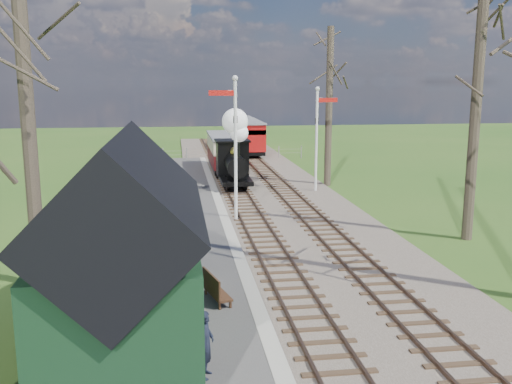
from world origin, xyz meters
TOP-DOWN VIEW (x-y plane):
  - distant_hills at (1.40, 64.38)m, footprint 114.40×48.00m
  - ballast_bed at (1.30, 22.00)m, footprint 8.00×60.00m
  - track_near at (0.00, 22.00)m, footprint 1.60×60.00m
  - track_far at (2.60, 22.00)m, footprint 1.60×60.00m
  - platform at (-3.50, 14.00)m, footprint 5.00×44.00m
  - coping_strip at (-1.20, 14.00)m, footprint 0.40×44.00m
  - station_shed at (-4.30, 4.00)m, footprint 3.25×6.30m
  - semaphore_near at (-0.77, 16.00)m, footprint 1.22×0.24m
  - semaphore_far at (4.37, 22.00)m, footprint 1.22×0.24m
  - bare_trees at (1.33, 10.10)m, footprint 15.51×22.39m
  - fence_line at (0.30, 36.00)m, footprint 12.60×0.08m
  - locomotive at (-0.01, 23.37)m, footprint 1.76×4.11m
  - coach at (0.00, 29.43)m, footprint 2.05×7.04m
  - red_carriage_a at (2.60, 37.58)m, footprint 2.17×5.38m
  - red_carriage_b at (2.60, 43.08)m, footprint 2.17×5.38m
  - sign_board at (-2.62, 8.06)m, footprint 0.12×0.66m
  - bench at (-2.28, 6.52)m, footprint 0.73×1.41m
  - person at (-2.72, 2.60)m, footprint 0.45×0.57m

SIDE VIEW (x-z plane):
  - distant_hills at x=1.40m, z-range -27.22..-5.20m
  - ballast_bed at x=1.30m, z-range 0.00..0.10m
  - track_near at x=0.00m, z-range 0.02..0.17m
  - track_far at x=2.60m, z-range 0.02..0.17m
  - platform at x=-3.50m, z-range 0.00..0.20m
  - coping_strip at x=-1.20m, z-range 0.00..0.21m
  - fence_line at x=0.30m, z-range 0.05..1.05m
  - bench at x=-2.28m, z-range 0.18..0.95m
  - sign_board at x=-2.62m, z-range 0.20..1.17m
  - person at x=-2.72m, z-range 0.20..1.58m
  - coach at x=0.00m, z-range 0.41..2.57m
  - red_carriage_a at x=2.60m, z-range 0.42..2.71m
  - red_carriage_b at x=2.60m, z-range 0.42..2.71m
  - locomotive at x=-0.01m, z-range -0.17..4.23m
  - station_shed at x=-4.30m, z-range -0.12..4.66m
  - semaphore_far at x=4.37m, z-range 0.49..6.21m
  - semaphore_near at x=-0.77m, z-range 0.51..6.73m
  - bare_trees at x=1.33m, z-range -0.79..11.21m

